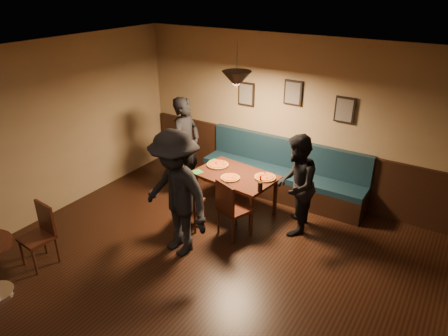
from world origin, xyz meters
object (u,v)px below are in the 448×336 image
object	(u,v)px
diner_left	(186,146)
soda_glass	(260,187)
booth_bench	(281,171)
tabasco_bottle	(261,178)
dining_table	(235,193)
diner_right	(296,185)
diner_front	(176,194)
chair_near_left	(189,201)
cafe_chair_far	(36,237)
chair_near_right	(235,208)

from	to	relation	value
diner_left	soda_glass	world-z (taller)	diner_left
booth_bench	tabasco_bottle	bearing A→B (deg)	-86.27
dining_table	tabasco_bottle	size ratio (longest dim) A/B	10.12
diner_left	tabasco_bottle	bearing A→B (deg)	-100.32
diner_right	diner_front	xyz separation A→B (m)	(-1.19, -1.37, 0.14)
booth_bench	dining_table	world-z (taller)	booth_bench
chair_near_left	dining_table	bearing A→B (deg)	52.25
soda_glass	cafe_chair_far	distance (m)	3.20
booth_bench	chair_near_left	world-z (taller)	booth_bench
chair_near_right	diner_right	bearing A→B (deg)	60.67
diner_front	tabasco_bottle	xyz separation A→B (m)	(0.61, 1.34, -0.16)
booth_bench	diner_left	distance (m)	1.75
chair_near_right	tabasco_bottle	world-z (taller)	chair_near_right
dining_table	chair_near_right	distance (m)	0.70
booth_bench	soda_glass	size ratio (longest dim) A/B	18.93
diner_left	cafe_chair_far	xyz separation A→B (m)	(-0.45, -2.79, -0.45)
soda_glass	cafe_chair_far	world-z (taller)	cafe_chair_far
booth_bench	diner_front	world-z (taller)	diner_front
dining_table	diner_right	world-z (taller)	diner_right
dining_table	diner_front	xyz separation A→B (m)	(-0.14, -1.37, 0.58)
diner_right	diner_left	bearing A→B (deg)	-107.91
diner_front	booth_bench	bearing A→B (deg)	88.79
diner_right	tabasco_bottle	size ratio (longest dim) A/B	12.28
chair_near_left	diner_left	size ratio (longest dim) A/B	0.49
diner_left	soda_glass	distance (m)	1.79
diner_front	tabasco_bottle	bearing A→B (deg)	77.85
booth_bench	diner_front	bearing A→B (deg)	-103.63
dining_table	chair_near_left	xyz separation A→B (m)	(-0.38, -0.76, 0.09)
diner_left	cafe_chair_far	world-z (taller)	diner_left
booth_bench	diner_front	xyz separation A→B (m)	(-0.55, -2.27, 0.43)
diner_right	diner_front	bearing A→B (deg)	-54.89
dining_table	cafe_chair_far	world-z (taller)	cafe_chair_far
cafe_chair_far	dining_table	bearing A→B (deg)	-114.79
diner_left	soda_glass	size ratio (longest dim) A/B	11.28
booth_bench	chair_near_left	bearing A→B (deg)	-115.58
chair_near_right	soda_glass	xyz separation A→B (m)	(0.27, 0.28, 0.31)
chair_near_right	soda_glass	size ratio (longest dim) A/B	5.91
soda_glass	dining_table	bearing A→B (deg)	153.24
cafe_chair_far	soda_glass	bearing A→B (deg)	-127.26
tabasco_bottle	booth_bench	bearing A→B (deg)	93.73
booth_bench	tabasco_bottle	xyz separation A→B (m)	(0.06, -0.93, 0.26)
soda_glass	diner_left	bearing A→B (deg)	165.03
chair_near_left	diner_front	size ratio (longest dim) A/B	0.48
dining_table	chair_near_left	bearing A→B (deg)	-109.53
tabasco_bottle	cafe_chair_far	world-z (taller)	cafe_chair_far
booth_bench	dining_table	distance (m)	1.01
tabasco_bottle	diner_front	bearing A→B (deg)	-114.57
booth_bench	cafe_chair_far	world-z (taller)	booth_bench
diner_front	dining_table	bearing A→B (deg)	96.79
diner_left	diner_right	world-z (taller)	diner_left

